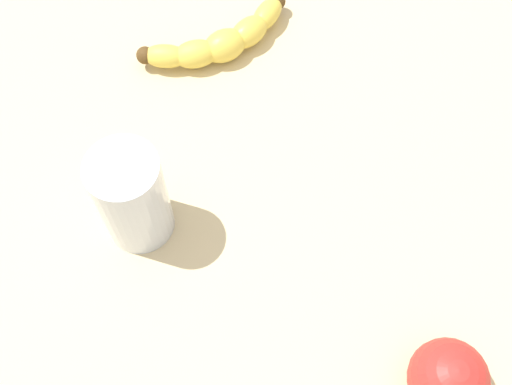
# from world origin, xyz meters

# --- Properties ---
(wooden_tabletop) EXTENTS (1.20, 1.20, 0.03)m
(wooden_tabletop) POSITION_xyz_m (0.00, 0.00, 0.01)
(wooden_tabletop) COLOR beige
(wooden_tabletop) RESTS_ON ground
(banana) EXTENTS (0.12, 0.17, 0.04)m
(banana) POSITION_xyz_m (0.18, -0.16, 0.05)
(banana) COLOR #E7C94B
(banana) RESTS_ON wooden_tabletop
(smoothie_glass) EXTENTS (0.07, 0.07, 0.12)m
(smoothie_glass) POSITION_xyz_m (0.14, 0.07, 0.09)
(smoothie_glass) COLOR silver
(smoothie_glass) RESTS_ON wooden_tabletop
(apple_fruit) EXTENTS (0.07, 0.07, 0.07)m
(apple_fruit) POSITION_xyz_m (-0.19, 0.08, 0.07)
(apple_fruit) COLOR red
(apple_fruit) RESTS_ON wooden_tabletop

